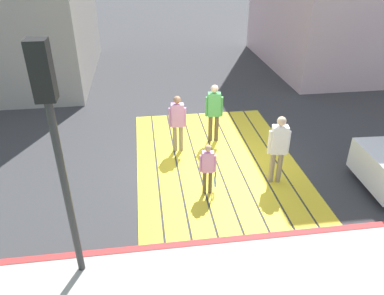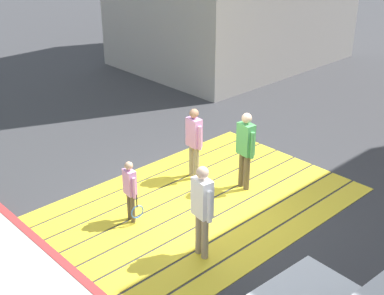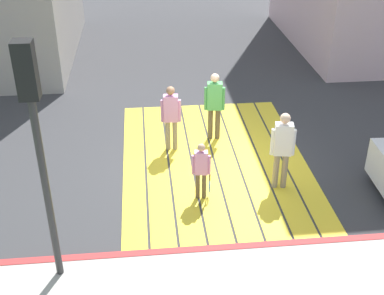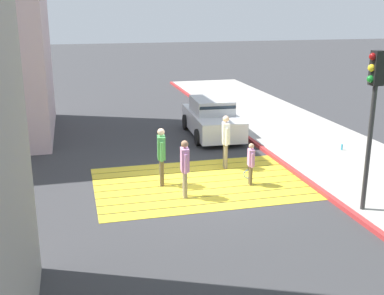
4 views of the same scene
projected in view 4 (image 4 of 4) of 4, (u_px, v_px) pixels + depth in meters
ground_plane at (199, 183)px, 14.91m from camera, size 120.00×120.00×0.00m
crosswalk_stripes at (199, 183)px, 14.90m from camera, size 6.40×4.35×0.01m
sidewalk_west at (360, 167)px, 16.20m from camera, size 4.80×40.00×0.12m
curb_painted at (296, 173)px, 15.65m from camera, size 0.16×40.00×0.13m
car_parked_near_curb at (212, 119)px, 20.23m from camera, size 2.14×4.38×1.57m
traffic_light_corner at (373, 100)px, 11.91m from camera, size 0.39×0.28×4.24m
water_bottle at (342, 147)px, 17.94m from camera, size 0.07×0.07×0.22m
pedestrian_adult_lead at (185, 165)px, 13.56m from camera, size 0.24×0.49×1.69m
pedestrian_adult_trailing at (226, 138)px, 16.08m from camera, size 0.28×0.52×1.80m
pedestrian_adult_side at (161, 153)px, 14.48m from camera, size 0.27×0.52×1.79m
pedestrian_child_with_racket at (251, 162)px, 14.58m from camera, size 0.28×0.42×1.32m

